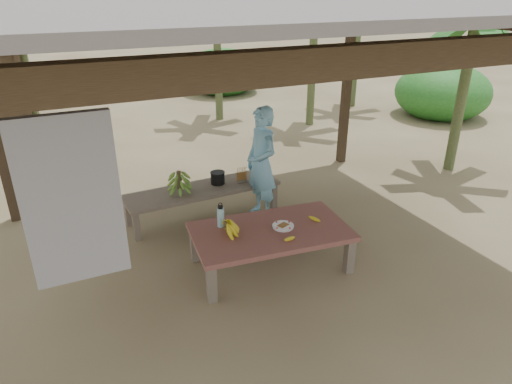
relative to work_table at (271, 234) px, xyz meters
name	(u,v)px	position (x,y,z in m)	size (l,w,h in m)	color
ground	(261,252)	(0.02, 0.32, -0.43)	(80.00, 80.00, 0.00)	brown
pavilion	(261,18)	(0.01, 0.30, 2.34)	(6.60, 5.60, 2.95)	black
work_table	(271,234)	(0.00, 0.00, 0.00)	(1.89, 1.18, 0.50)	brown
bench	(203,192)	(-0.29, 1.56, -0.04)	(2.22, 0.69, 0.45)	brown
ripe_banana_bunch	(225,228)	(-0.52, 0.11, 0.16)	(0.30, 0.26, 0.18)	yellow
plate	(283,226)	(0.15, -0.02, 0.08)	(0.25, 0.25, 0.04)	white
loose_banana_front	(290,239)	(0.08, -0.31, 0.09)	(0.04, 0.17, 0.04)	yellow
loose_banana_side	(315,219)	(0.58, -0.03, 0.09)	(0.04, 0.16, 0.04)	yellow
water_flask	(221,216)	(-0.49, 0.32, 0.19)	(0.08, 0.08, 0.31)	#3D9FBF
green_banana_stalk	(179,181)	(-0.63, 1.55, 0.18)	(0.29, 0.29, 0.34)	#598C2D
cooking_pot	(218,178)	(-0.04, 1.62, 0.10)	(0.20, 0.20, 0.17)	black
skewer_rack	(242,174)	(0.30, 1.53, 0.14)	(0.18, 0.08, 0.24)	#A57F47
woman	(262,164)	(0.47, 1.24, 0.37)	(0.59, 0.39, 1.62)	#7AC1E7
banana_plant_n	(216,4)	(1.79, 6.38, 2.24)	(1.80, 1.80, 3.17)	#596638
banana_plant_e	(475,26)	(4.39, 1.45, 2.04)	(1.80, 1.80, 2.96)	#596638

